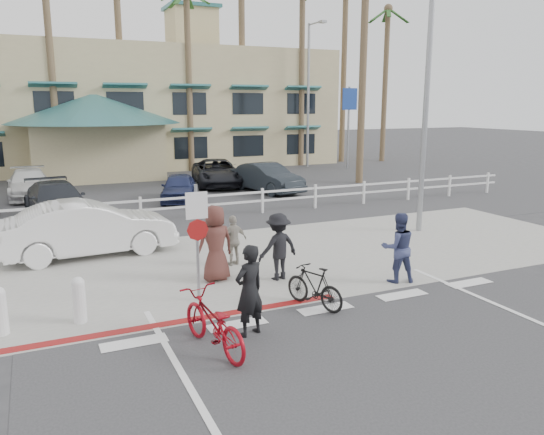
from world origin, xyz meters
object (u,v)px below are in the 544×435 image
sign_post (197,237)px  car_white_sedan (89,229)px  bike_black (314,287)px  bike_red (213,323)px

sign_post → car_white_sedan: size_ratio=0.61×
bike_black → bike_red: bearing=2.0°
sign_post → car_white_sedan: 5.13m
bike_red → car_white_sedan: car_white_sedan is taller
bike_red → bike_black: size_ratio=1.31×
sign_post → car_white_sedan: sign_post is taller
car_white_sedan → bike_red: bearing=-173.7°
sign_post → bike_red: 2.68m
bike_black → car_white_sedan: (-3.95, 6.15, 0.33)m
sign_post → car_white_sedan: (-1.81, 4.76, -0.66)m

